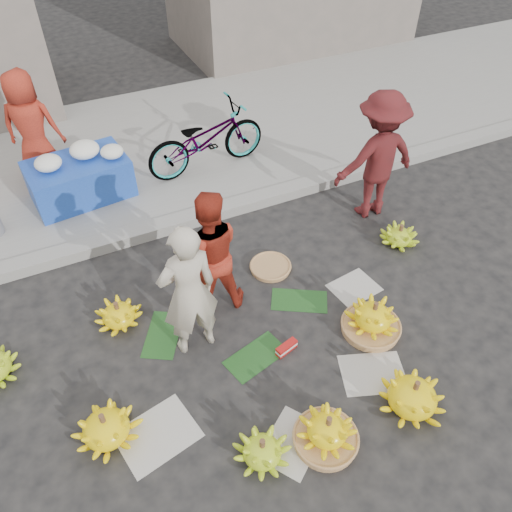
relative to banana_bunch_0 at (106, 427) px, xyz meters
name	(u,v)px	position (x,y,z in m)	size (l,w,h in m)	color
ground	(256,340)	(1.71, 0.42, -0.16)	(80.00, 80.00, 0.00)	black
curb	(188,220)	(1.71, 2.62, -0.09)	(40.00, 0.25, 0.15)	gray
sidewalk	(145,148)	(1.71, 4.72, -0.10)	(40.00, 4.00, 0.12)	gray
newspaper_scatter	(291,399)	(1.71, -0.38, -0.16)	(3.20, 1.80, 0.00)	beige
banana_leaves	(241,330)	(1.61, 0.62, -0.16)	(2.00, 1.00, 0.00)	#164317
banana_bunch_0	(106,427)	(0.00, 0.00, 0.00)	(0.60, 0.60, 0.37)	yellow
banana_bunch_1	(262,451)	(1.19, -0.79, -0.03)	(0.61, 0.61, 0.31)	#92C01B
banana_bunch_2	(327,432)	(1.78, -0.90, 0.01)	(0.58, 0.58, 0.41)	#A57345
banana_bunch_3	(413,396)	(2.71, -0.94, 0.02)	(0.80, 0.80, 0.40)	yellow
banana_bunch_4	(373,319)	(2.91, 0.01, 0.03)	(0.64, 0.64, 0.44)	#A57345
banana_bunch_5	(399,236)	(4.08, 1.06, -0.03)	(0.60, 0.60, 0.30)	#92C01B
banana_bunch_7	(119,314)	(0.43, 1.30, -0.02)	(0.61, 0.61, 0.32)	yellow
basket_spare	(271,267)	(2.34, 1.34, -0.13)	(0.49, 0.49, 0.06)	#A57345
incense_stack	(287,348)	(1.94, 0.15, -0.10)	(0.25, 0.08, 0.10)	#B51513
vendor_cream	(189,292)	(1.09, 0.66, 0.65)	(0.59, 0.39, 1.63)	beige
vendor_red	(209,253)	(1.49, 1.15, 0.60)	(0.74, 0.58, 1.52)	#B4301B
man_striped	(377,157)	(4.11, 1.81, 0.73)	(1.15, 0.66, 1.78)	maroon
flower_table	(80,176)	(0.54, 3.73, 0.28)	(1.42, 0.98, 0.78)	#1A40AB
flower_vendor	(31,127)	(0.13, 4.48, 0.77)	(0.79, 0.52, 1.62)	#B4301B
bicycle	(206,139)	(2.41, 3.65, 0.45)	(1.88, 0.65, 0.99)	gray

